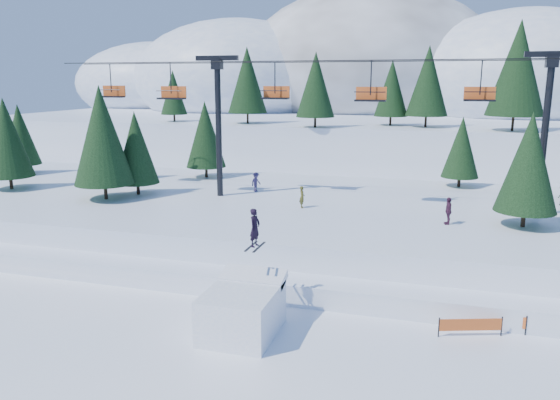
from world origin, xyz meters
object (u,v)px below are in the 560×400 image
(chairlift, at_px, (355,106))
(banner_near, at_px, (470,325))
(banner_far, at_px, (493,317))
(jump_kicker, at_px, (243,308))

(chairlift, distance_m, banner_near, 18.05)
(banner_far, bearing_deg, jump_kicker, -161.36)
(banner_near, height_order, banner_far, same)
(jump_kicker, bearing_deg, chairlift, 82.19)
(jump_kicker, relative_size, chairlift, 0.12)
(chairlift, bearing_deg, banner_near, -61.69)
(banner_far, bearing_deg, banner_near, -131.35)
(jump_kicker, bearing_deg, banner_far, 18.64)
(banner_near, bearing_deg, jump_kicker, -165.71)
(jump_kicker, distance_m, banner_far, 11.34)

